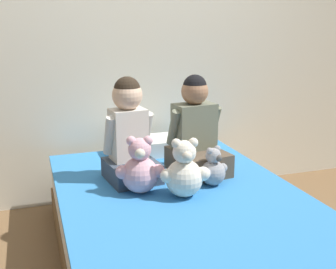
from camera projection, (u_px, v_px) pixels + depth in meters
name	position (u px, v px, depth m)	size (l,w,h in m)	color
ground_plane	(184.00, 266.00, 2.41)	(14.00, 14.00, 0.00)	brown
wall_behind_bed	(132.00, 37.00, 3.14)	(8.00, 0.06, 2.50)	silver
bed	(185.00, 233.00, 2.36)	(1.34, 2.02, 0.43)	brown
child_on_left	(129.00, 134.00, 2.51)	(0.33, 0.35, 0.62)	#384251
child_on_right	(196.00, 133.00, 2.65)	(0.36, 0.41, 0.62)	brown
teddy_bear_held_by_left_child	(140.00, 169.00, 2.34)	(0.27, 0.21, 0.33)	#DBA3B2
teddy_bear_held_by_right_child	(213.00, 169.00, 2.46)	(0.18, 0.15, 0.23)	#939399
teddy_bear_between_children	(185.00, 172.00, 2.29)	(0.27, 0.21, 0.33)	silver
pillow_at_headboard	(145.00, 146.00, 3.05)	(0.49, 0.29, 0.11)	white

